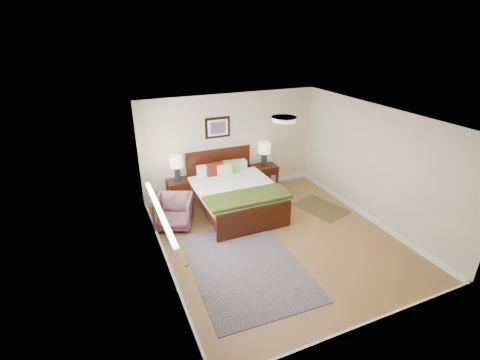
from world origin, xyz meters
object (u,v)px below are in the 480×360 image
(nightstand_right, at_px, (264,175))
(lamp_left, at_px, (176,164))
(rug_persian, at_px, (246,266))
(armchair, at_px, (174,212))
(nightstand_left, at_px, (178,186))
(lamp_right, at_px, (264,150))
(bed, at_px, (235,190))

(nightstand_right, xyz_separation_m, lamp_left, (-2.26, 0.01, 0.65))
(rug_persian, bearing_deg, lamp_left, 102.42)
(lamp_left, bearing_deg, nightstand_right, -0.33)
(nightstand_right, distance_m, armchair, 2.77)
(nightstand_left, height_order, lamp_right, lamp_right)
(bed, bearing_deg, nightstand_left, 143.46)
(nightstand_right, distance_m, lamp_right, 0.67)
(nightstand_left, distance_m, rug_persian, 2.87)
(nightstand_left, bearing_deg, lamp_left, 90.00)
(nightstand_left, relative_size, lamp_left, 1.00)
(nightstand_right, distance_m, lamp_left, 2.36)
(nightstand_left, xyz_separation_m, armchair, (-0.33, -0.94, -0.14))
(nightstand_right, bearing_deg, bed, -144.86)
(nightstand_left, height_order, rug_persian, nightstand_left)
(nightstand_left, distance_m, lamp_left, 0.54)
(lamp_left, xyz_separation_m, lamp_right, (2.26, 0.00, 0.02))
(nightstand_right, bearing_deg, armchair, -159.97)
(lamp_right, bearing_deg, rug_persian, -122.12)
(nightstand_right, relative_size, lamp_right, 1.05)
(rug_persian, bearing_deg, bed, 75.46)
(nightstand_right, relative_size, armchair, 0.85)
(lamp_left, distance_m, lamp_right, 2.26)
(bed, xyz_separation_m, nightstand_left, (-1.10, 0.81, -0.05))
(lamp_right, height_order, rug_persian, lamp_right)
(bed, relative_size, lamp_left, 3.54)
(lamp_right, relative_size, armchair, 0.81)
(armchair, bearing_deg, rug_persian, -42.87)
(nightstand_left, xyz_separation_m, rug_persian, (0.50, -2.78, -0.48))
(lamp_left, height_order, armchair, lamp_left)
(lamp_right, distance_m, rug_persian, 3.47)
(nightstand_left, distance_m, lamp_right, 2.33)
(nightstand_left, bearing_deg, lamp_right, 0.54)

